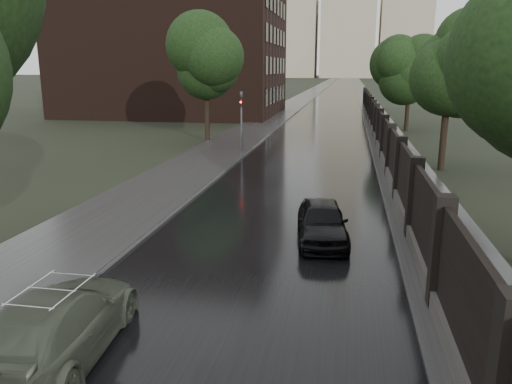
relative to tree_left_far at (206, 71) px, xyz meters
name	(u,v)px	position (x,y,z in m)	size (l,w,h in m)	color
road	(343,83)	(8.00, 160.00, -5.23)	(8.00, 420.00, 0.02)	black
sidewalk_left	(327,83)	(2.00, 160.00, -5.16)	(4.00, 420.00, 0.16)	#2D2D2D
verge_right	(358,83)	(13.50, 160.00, -5.20)	(3.00, 420.00, 0.08)	#2D2D2D
fence_right	(378,129)	(12.60, 2.01, -4.23)	(0.45, 75.72, 2.70)	#383533
tree_left_far	(206,71)	(0.00, 0.00, 0.00)	(4.25, 4.25, 7.39)	black
tree_right_b	(449,77)	(15.50, -8.00, -0.29)	(4.08, 4.08, 7.01)	black
tree_right_c	(410,74)	(15.50, 10.00, -0.29)	(4.08, 4.08, 7.01)	black
traffic_light	(241,117)	(3.70, -5.01, -2.84)	(0.16, 0.32, 4.00)	#59595E
brick_building	(174,28)	(-10.00, 22.00, 4.76)	(24.00, 18.00, 20.00)	black
stalinist_tower	(349,9)	(8.00, 270.00, 33.14)	(92.00, 30.00, 159.00)	tan
volga_sedan	(56,326)	(5.13, -28.53, -4.54)	(1.96, 4.81, 1.40)	#485040
car_right_near	(322,221)	(9.71, -20.84, -4.59)	(1.55, 3.85, 1.31)	black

